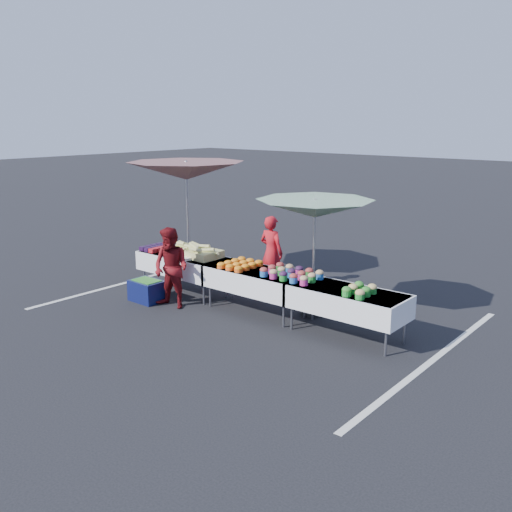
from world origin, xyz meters
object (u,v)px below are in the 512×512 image
Objects in this scene: table_center at (256,280)px; customer at (171,268)px; table_right at (347,300)px; umbrella_right at (315,210)px; vendor at (271,252)px; table_left at (184,263)px; umbrella_left at (186,172)px; storage_bin at (147,290)px.

customer is at bearing -150.33° from table_center.
table_right is 1.30× the size of customer.
customer is at bearing -149.87° from umbrella_right.
table_center is 1.58m from umbrella_right.
table_left is at bearing 51.72° from vendor.
table_left is at bearing -169.24° from umbrella_right.
table_left is 1.00× the size of table_right.
umbrella_left is at bearing 17.56° from vendor.
umbrella_left is at bearing 131.19° from table_left.
vendor is 0.53× the size of umbrella_left.
table_right is 0.81× the size of umbrella_right.
table_center is at bearing 21.83° from customer.
customer is 2.73m from umbrella_right.
umbrella_left is (-1.18, 1.55, 1.51)m from customer.
customer is at bearing 5.93° from storage_bin.
table_center is 1.30× the size of customer.
customer is 2.34× the size of storage_bin.
table_center is (1.80, 0.00, 0.00)m from table_left.
table_left is 2.96m from umbrella_right.
table_left and table_center have the same top height.
table_center is 1.52m from customer.
storage_bin is at bearing -70.58° from umbrella_left.
vendor is 2.36× the size of storage_bin.
customer is (-3.12, -0.75, 0.13)m from table_right.
umbrella_left reaches higher than table_left.
storage_bin is (-0.62, -0.06, -0.51)m from customer.
customer is (-0.61, -2.07, -0.00)m from vendor.
umbrella_right is at bearing 153.28° from vendor.
table_left is 1.95m from umbrella_left.
vendor is at bearing 152.16° from table_right.
table_center is 0.68× the size of umbrella_left.
table_right reaches higher than storage_bin.
umbrella_left is at bearing 169.46° from table_right.
table_left reaches higher than storage_bin.
table_left and table_right have the same top height.
umbrella_left is 2.64m from storage_bin.
umbrella_left is at bearing 119.53° from customer.
table_left is 0.68× the size of umbrella_left.
umbrella_right is at bearing 10.76° from table_left.
table_center is 1.29× the size of vendor.
table_center is 0.81× the size of umbrella_right.
table_right is at bearing 0.00° from table_center.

